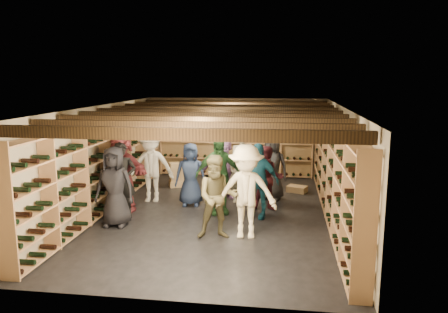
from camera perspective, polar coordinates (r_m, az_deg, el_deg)
ground at (r=10.01m, az=-1.03°, el=-7.37°), size 8.00×8.00×0.00m
walls at (r=9.71m, az=-1.05°, el=-0.61°), size 5.52×8.02×2.40m
ceiling at (r=9.55m, az=-1.07°, el=6.47°), size 5.50×8.00×0.01m
ceiling_joists at (r=9.56m, az=-1.07°, el=5.64°), size 5.40×7.12×0.18m
wine_rack_left at (r=10.44m, az=-15.13°, el=-0.89°), size 0.32×7.50×2.15m
wine_rack_right at (r=9.68m, az=14.17°, el=-1.72°), size 0.32×7.50×2.15m
wine_rack_back at (r=13.47m, az=1.47°, el=1.96°), size 4.70×0.30×2.15m
crate_stack_left at (r=12.34m, az=-5.90°, el=-2.36°), size 0.59×0.50×0.68m
crate_stack_right at (r=11.20m, az=-1.08°, el=-4.07°), size 0.57×0.45×0.51m
crate_loose at (r=11.88m, az=9.51°, el=-4.22°), size 0.59×0.50×0.17m
person_0 at (r=9.23m, az=-14.09°, el=-3.84°), size 0.82×0.53×1.67m
person_1 at (r=9.75m, az=-13.17°, el=-3.06°), size 0.70×0.57×1.66m
person_2 at (r=8.29m, az=-0.89°, el=-5.32°), size 0.88×0.74×1.61m
person_3 at (r=8.31m, az=2.91°, el=-4.61°), size 1.20×0.73×1.81m
person_4 at (r=9.53m, az=4.38°, el=-3.15°), size 1.04×0.64×1.65m
person_5 at (r=10.26m, az=-13.22°, el=-1.87°), size 1.79×1.16×1.84m
person_6 at (r=10.44m, az=-4.41°, el=-2.35°), size 0.80×0.58×1.51m
person_7 at (r=10.65m, az=2.41°, el=-1.37°), size 0.70×0.51×1.77m
person_8 at (r=10.04m, az=5.72°, el=-2.91°), size 0.78×0.63×1.50m
person_9 at (r=10.85m, az=-9.53°, el=-1.25°), size 1.18×0.72×1.78m
person_10 at (r=9.75m, az=-0.75°, el=-2.49°), size 1.11×0.74×1.76m
person_11 at (r=10.94m, az=-0.09°, el=-1.45°), size 1.56×1.02×1.61m
person_12 at (r=10.95m, az=6.26°, el=-1.39°), size 0.91×0.70×1.66m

